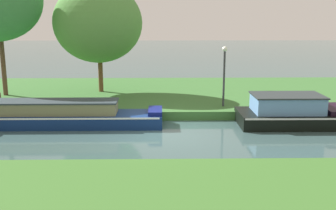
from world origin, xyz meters
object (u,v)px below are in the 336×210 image
(navy_narrowboat, at_px, (34,114))
(mooring_post_near, at_px, (0,102))
(lamp_post, at_px, (224,69))
(willow_tree_centre, at_px, (98,23))
(black_barge, at_px, (292,112))

(navy_narrowboat, relative_size, mooring_post_near, 12.27)
(navy_narrowboat, height_order, lamp_post, lamp_post)
(navy_narrowboat, relative_size, willow_tree_centre, 1.71)
(black_barge, distance_m, lamp_post, 3.68)
(navy_narrowboat, bearing_deg, lamp_post, 13.12)
(navy_narrowboat, height_order, mooring_post_near, navy_narrowboat)
(black_barge, bearing_deg, mooring_post_near, 174.72)
(lamp_post, relative_size, mooring_post_near, 3.40)
(navy_narrowboat, bearing_deg, willow_tree_centre, 69.72)
(black_barge, relative_size, willow_tree_centre, 0.78)
(willow_tree_centre, bearing_deg, navy_narrowboat, -110.28)
(mooring_post_near, bearing_deg, black_barge, -5.28)
(navy_narrowboat, xyz_separation_m, mooring_post_near, (-1.86, 1.19, 0.28))
(black_barge, relative_size, mooring_post_near, 5.57)
(willow_tree_centre, height_order, lamp_post, willow_tree_centre)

